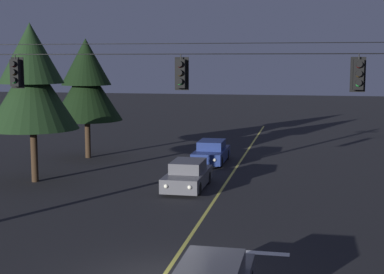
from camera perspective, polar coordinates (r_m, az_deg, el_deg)
lane_centre_stripe at (r=25.95m, az=2.21°, el=-6.43°), size 0.14×60.00×0.01m
stop_bar_paint at (r=19.43m, az=4.65°, el=-11.36°), size 3.40×0.36×0.01m
signal_span_assembly at (r=19.39m, az=-0.59°, el=1.15°), size 18.70×0.32×7.95m
traffic_light_leftmost at (r=21.45m, az=-17.29°, el=6.17°), size 0.48×0.41×1.22m
traffic_light_left_inner at (r=19.29m, az=-1.14°, el=6.38°), size 0.48×0.41×1.22m
traffic_light_centre at (r=18.89m, az=16.34°, el=6.04°), size 0.48×0.41×1.22m
car_oncoming_lead at (r=28.30m, az=-0.44°, el=-3.89°), size 1.80×4.42×1.39m
car_oncoming_trailing at (r=35.36m, az=1.95°, el=-1.56°), size 1.80×4.42×1.39m
tree_verge_near at (r=30.47m, az=-15.79°, el=5.37°), size 4.74×4.74×8.25m
tree_verge_far at (r=37.39m, az=-10.54°, el=5.29°), size 4.57×4.57×7.73m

